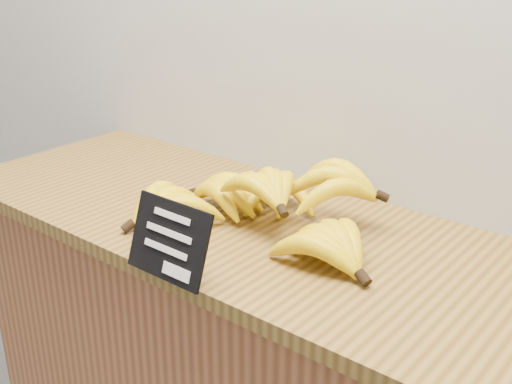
% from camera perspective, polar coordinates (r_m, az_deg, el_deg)
% --- Properties ---
extents(counter_top, '(1.52, 0.54, 0.03)m').
position_cam_1_polar(counter_top, '(1.28, 1.41, -3.69)').
color(counter_top, olive).
rests_on(counter_top, counter).
extents(chalkboard_sign, '(0.17, 0.05, 0.13)m').
position_cam_1_polar(chalkboard_sign, '(1.09, -7.77, -4.30)').
color(chalkboard_sign, black).
rests_on(chalkboard_sign, counter_top).
extents(banana_pile, '(0.57, 0.38, 0.12)m').
position_cam_1_polar(banana_pile, '(1.26, 0.69, -1.02)').
color(banana_pile, yellow).
rests_on(banana_pile, counter_top).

